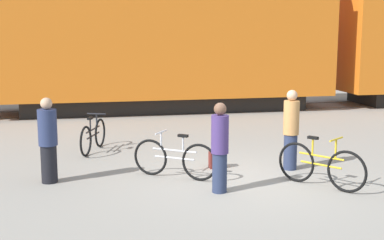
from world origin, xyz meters
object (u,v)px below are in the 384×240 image
freight_train (165,25)px  bicycle_yellow (321,166)px  bicycle_silver (174,159)px  bicycle_black (93,136)px  backpack (216,160)px  person_in_purple (220,147)px  person_in_navy (48,141)px  person_in_tan (291,130)px

freight_train → bicycle_yellow: bearing=-82.2°
bicycle_silver → bicycle_yellow: bicycle_yellow is taller
freight_train → bicycle_black: 7.17m
bicycle_black → backpack: 3.23m
backpack → freight_train: bearing=88.7°
freight_train → person_in_purple: (-0.54, -9.84, -2.18)m
bicycle_silver → bicycle_black: bicycle_silver is taller
bicycle_yellow → person_in_purple: person_in_purple is taller
person_in_purple → backpack: bearing=-54.5°
freight_train → person_in_navy: bearing=-112.3°
bicycle_silver → person_in_tan: bearing=3.6°
person_in_tan → person_in_purple: bearing=37.1°
bicycle_black → bicycle_yellow: (4.02, -3.78, 0.03)m
person_in_purple → backpack: person_in_purple is taller
bicycle_silver → backpack: 1.15m
bicycle_yellow → backpack: bicycle_yellow is taller
person_in_tan → bicycle_yellow: bearing=96.3°
freight_train → bicycle_yellow: (1.36, -9.90, -2.60)m
bicycle_yellow → person_in_navy: (-4.89, 1.30, 0.40)m
freight_train → bicycle_silver: 9.22m
bicycle_yellow → person_in_tan: 1.36m
bicycle_silver → bicycle_black: bearing=119.5°
bicycle_black → person_in_purple: 4.30m
bicycle_black → bicycle_yellow: bicycle_yellow is taller
bicycle_black → person_in_tan: size_ratio=0.99×
person_in_tan → freight_train: bearing=-78.4°
person_in_purple → backpack: 1.80m
bicycle_silver → backpack: size_ratio=4.37×
freight_train → backpack: size_ratio=107.90×
bicycle_black → person_in_purple: size_ratio=1.01×
bicycle_black → bicycle_yellow: 5.51m
freight_train → person_in_tan: 8.97m
bicycle_black → person_in_tan: bearing=-32.2°
person_in_tan → backpack: size_ratio=4.86×
freight_train → bicycle_silver: bearing=-97.6°
freight_train → bicycle_yellow: size_ratio=25.08×
bicycle_yellow → person_in_navy: 5.07m
bicycle_silver → person_in_navy: bearing=176.0°
bicycle_black → person_in_tan: person_in_tan is taller
freight_train → bicycle_black: (-2.66, -6.12, -2.62)m
bicycle_yellow → person_in_navy: bearing=165.1°
bicycle_silver → bicycle_yellow: (2.52, -1.14, 0.02)m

